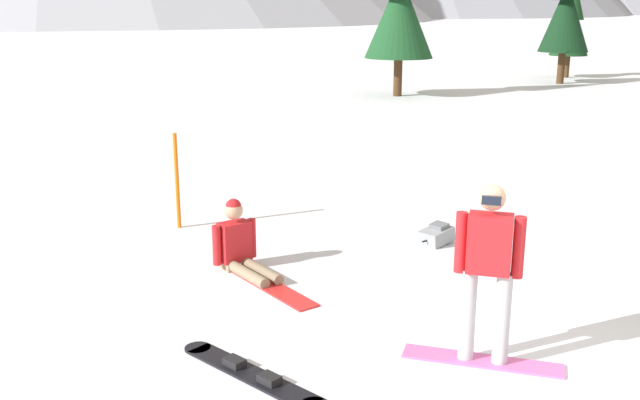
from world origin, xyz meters
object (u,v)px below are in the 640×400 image
at_px(trail_marker_pole, 177,181).
at_px(pine_tree_short, 567,4).
at_px(snowboarder_midground, 242,248).
at_px(backpack_grey, 437,235).
at_px(pine_tree_twin, 400,0).
at_px(loose_snowboard_near_left, 252,374).
at_px(pine_tree_slender, 571,22).
at_px(snowboarder_foreground, 488,271).

distance_m(trail_marker_pole, pine_tree_short, 24.45).
bearing_deg(snowboarder_midground, backpack_grey, 9.41).
relative_size(snowboarder_midground, trail_marker_pole, 1.23).
relative_size(pine_tree_short, pine_tree_twin, 0.96).
xyz_separation_m(snowboarder_midground, loose_snowboard_near_left, (-0.26, -2.74, -0.29)).
height_order(loose_snowboard_near_left, pine_tree_twin, pine_tree_twin).
height_order(trail_marker_pole, pine_tree_twin, pine_tree_twin).
distance_m(pine_tree_short, pine_tree_slender, 3.06).
bearing_deg(pine_tree_slender, loose_snowboard_near_left, -126.36).
xyz_separation_m(loose_snowboard_near_left, pine_tree_short, (16.45, 22.33, 3.31)).
height_order(snowboarder_foreground, loose_snowboard_near_left, snowboarder_foreground).
xyz_separation_m(snowboarder_foreground, pine_tree_slender, (15.99, 24.94, 1.57)).
distance_m(trail_marker_pole, pine_tree_slender, 27.30).
bearing_deg(loose_snowboard_near_left, trail_marker_pole, 95.33).
bearing_deg(loose_snowboard_near_left, pine_tree_twin, 67.49).
distance_m(snowboarder_midground, pine_tree_short, 25.60).
relative_size(snowboarder_foreground, pine_tree_twin, 0.28).
bearing_deg(pine_tree_short, pine_tree_twin, -162.82).
bearing_deg(loose_snowboard_near_left, pine_tree_short, 53.62).
height_order(snowboarder_foreground, trail_marker_pole, snowboarder_foreground).
xyz_separation_m(pine_tree_twin, pine_tree_slender, (9.99, 4.93, -0.95)).
relative_size(loose_snowboard_near_left, trail_marker_pole, 1.14).
xyz_separation_m(snowboarder_foreground, pine_tree_short, (14.25, 22.56, 2.40)).
bearing_deg(loose_snowboard_near_left, snowboarder_foreground, -6.03).
distance_m(loose_snowboard_near_left, pine_tree_short, 27.93).
xyz_separation_m(pine_tree_short, pine_tree_slender, (1.74, 2.38, -0.82)).
xyz_separation_m(backpack_grey, trail_marker_pole, (-3.56, 1.64, 0.60)).
bearing_deg(pine_tree_short, trail_marker_pole, -134.03).
bearing_deg(pine_tree_twin, trail_marker_pole, -120.09).
distance_m(trail_marker_pole, pine_tree_twin, 17.47).
xyz_separation_m(loose_snowboard_near_left, trail_marker_pole, (-0.45, 4.85, 0.71)).
bearing_deg(backpack_grey, snowboarder_foreground, -104.85).
distance_m(backpack_grey, pine_tree_short, 23.53).
height_order(snowboarder_midground, loose_snowboard_near_left, snowboarder_midground).
bearing_deg(backpack_grey, pine_tree_slender, 54.95).
bearing_deg(backpack_grey, pine_tree_twin, 72.93).
bearing_deg(snowboarder_midground, pine_tree_short, 50.43).
bearing_deg(snowboarder_midground, pine_tree_slender, 50.78).
distance_m(snowboarder_foreground, snowboarder_midground, 3.60).
distance_m(snowboarder_midground, loose_snowboard_near_left, 2.76).
bearing_deg(snowboarder_foreground, backpack_grey, 75.15).
xyz_separation_m(snowboarder_foreground, loose_snowboard_near_left, (-2.20, 0.23, -0.91)).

